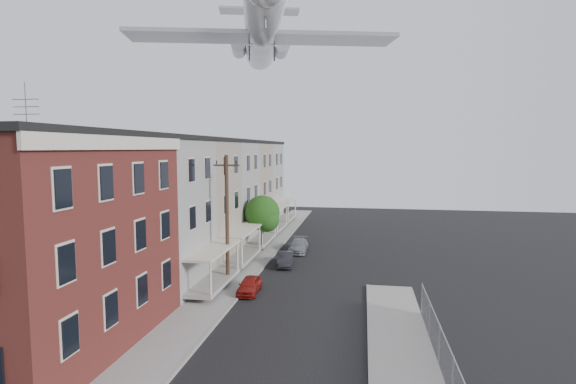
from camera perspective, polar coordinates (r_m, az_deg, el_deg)
name	(u,v)px	position (r m, az deg, el deg)	size (l,w,h in m)	color
sidewalk_left	(251,262)	(37.85, -4.78, -8.82)	(3.00, 62.00, 0.12)	gray
curb_left	(268,262)	(37.53, -2.61, -8.92)	(0.15, 62.00, 0.14)	gray
curb_right	(370,383)	(19.88, 10.41, -22.72)	(0.15, 26.00, 0.14)	gray
corner_building	(27,240)	(24.61, -30.24, -5.25)	(10.31, 12.30, 12.15)	#3C1A13
row_house_a	(130,212)	(32.35, -19.39, -2.43)	(11.98, 7.00, 10.30)	slate
row_house_b	(173,200)	(38.57, -14.37, -1.04)	(11.98, 7.00, 10.30)	gray
row_house_c	(203,192)	(45.02, -10.76, -0.04)	(11.98, 7.00, 10.30)	slate
row_house_d	(224,186)	(51.62, -8.07, 0.71)	(11.98, 7.00, 10.30)	gray
row_house_e	(241,182)	(58.30, -5.99, 1.29)	(11.98, 7.00, 10.30)	slate
chainlink_fence	(453,380)	(18.86, 20.19, -21.45)	(0.06, 18.06, 1.90)	gray
utility_pole	(227,218)	(31.29, -7.74, -3.27)	(1.80, 0.26, 9.00)	black
street_tree	(263,215)	(40.87, -3.15, -2.88)	(3.22, 3.20, 5.20)	black
car_near	(250,285)	(30.09, -4.91, -11.70)	(1.26, 3.13, 1.07)	maroon
car_mid	(285,259)	(36.56, -0.35, -8.52)	(1.18, 3.37, 1.11)	black
car_far	(298,246)	(41.36, 1.33, -6.82)	(1.62, 3.99, 1.16)	slate
airplane	(262,32)	(41.95, -3.34, 19.68)	(22.56, 25.79, 7.43)	white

